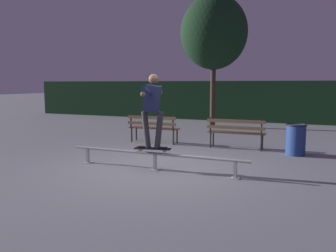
# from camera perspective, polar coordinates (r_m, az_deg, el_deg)

# --- Properties ---
(ground_plane) EXTENTS (90.00, 90.00, 0.00)m
(ground_plane) POSITION_cam_1_polar(r_m,az_deg,el_deg) (7.35, -1.70, -7.17)
(ground_plane) COLOR slate
(hedge_backdrop) EXTENTS (24.00, 1.20, 1.96)m
(hedge_backdrop) POSITION_cam_1_polar(r_m,az_deg,el_deg) (17.10, 12.53, 4.22)
(hedge_backdrop) COLOR black
(hedge_backdrop) RESTS_ON ground
(grind_rail) EXTENTS (4.03, 0.18, 0.38)m
(grind_rail) POSITION_cam_1_polar(r_m,az_deg,el_deg) (7.13, -2.26, -5.18)
(grind_rail) COLOR #9E9EA3
(grind_rail) RESTS_ON ground
(skateboard) EXTENTS (0.80, 0.32, 0.09)m
(skateboard) POSITION_cam_1_polar(r_m,az_deg,el_deg) (7.12, -2.63, -3.89)
(skateboard) COLOR black
(skateboard) RESTS_ON grind_rail
(skateboarder) EXTENTS (0.63, 1.39, 1.56)m
(skateboarder) POSITION_cam_1_polar(r_m,az_deg,el_deg) (7.00, -2.66, 3.65)
(skateboarder) COLOR black
(skateboarder) RESTS_ON skateboard
(park_bench_leftmost) EXTENTS (1.60, 0.43, 0.88)m
(park_bench_leftmost) POSITION_cam_1_polar(r_m,az_deg,el_deg) (10.33, -2.57, 0.04)
(park_bench_leftmost) COLOR #282623
(park_bench_leftmost) RESTS_ON ground
(park_bench_left_center) EXTENTS (1.60, 0.43, 0.88)m
(park_bench_left_center) POSITION_cam_1_polar(r_m,az_deg,el_deg) (9.55, 11.52, -0.69)
(park_bench_left_center) COLOR #282623
(park_bench_left_center) RESTS_ON ground
(tree_behind_benches) EXTENTS (2.77, 2.77, 5.47)m
(tree_behind_benches) POSITION_cam_1_polar(r_m,az_deg,el_deg) (14.54, 7.82, 15.47)
(tree_behind_benches) COLOR #3D2D23
(tree_behind_benches) RESTS_ON ground
(trash_can) EXTENTS (0.52, 0.52, 0.80)m
(trash_can) POSITION_cam_1_polar(r_m,az_deg,el_deg) (9.20, 20.94, -2.11)
(trash_can) COLOR navy
(trash_can) RESTS_ON ground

